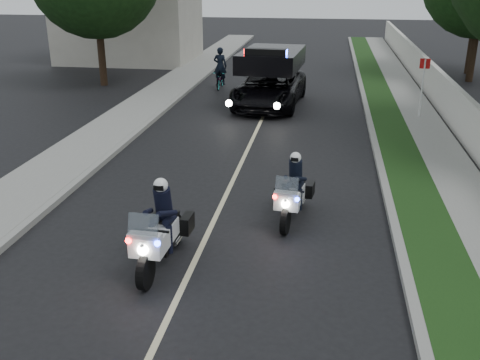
{
  "coord_description": "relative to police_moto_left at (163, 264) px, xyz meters",
  "views": [
    {
      "loc": [
        2.41,
        -7.88,
        5.47
      ],
      "look_at": [
        0.59,
        3.52,
        1.0
      ],
      "focal_mm": 40.86,
      "sensor_mm": 36.0,
      "label": 1
    }
  ],
  "objects": [
    {
      "name": "property_wall",
      "position": [
        7.71,
        8.73,
        0.75
      ],
      "size": [
        0.22,
        60.0,
        1.5
      ],
      "primitive_type": "cube",
      "color": "beige",
      "rests_on": "ground"
    },
    {
      "name": "building_far",
      "position": [
        -9.39,
        24.73,
        3.5
      ],
      "size": [
        8.0,
        6.0,
        7.0
      ],
      "primitive_type": "cube",
      "color": "#A8A396",
      "rests_on": "ground"
    },
    {
      "name": "police_moto_left",
      "position": [
        0.0,
        0.0,
        0.0
      ],
      "size": [
        0.82,
        2.12,
        1.77
      ],
      "primitive_type": null,
      "rotation": [
        0.0,
        0.0,
        -0.04
      ],
      "color": "silver",
      "rests_on": "ground"
    },
    {
      "name": "cyclist",
      "position": [
        -2.11,
        16.97,
        0.0
      ],
      "size": [
        0.68,
        0.49,
        1.79
      ],
      "primitive_type": "imported",
      "rotation": [
        0.0,
        0.0,
        3.05
      ],
      "color": "black",
      "rests_on": "ground"
    },
    {
      "name": "tree_left_near",
      "position": [
        -8.06,
        16.86,
        0.0
      ],
      "size": [
        8.18,
        8.18,
        10.5
      ],
      "primitive_type": null,
      "rotation": [
        0.0,
        0.0,
        -0.38
      ],
      "color": "#163612",
      "rests_on": "ground"
    },
    {
      "name": "curb_left",
      "position": [
        -3.49,
        8.73,
        0.07
      ],
      "size": [
        0.2,
        60.0,
        0.15
      ],
      "primitive_type": "cube",
      "color": "gray",
      "rests_on": "ground"
    },
    {
      "name": "police_moto_right",
      "position": [
        2.4,
        2.5,
        0.0
      ],
      "size": [
        0.91,
        1.96,
        1.61
      ],
      "primitive_type": null,
      "rotation": [
        0.0,
        0.0,
        -0.13
      ],
      "color": "silver",
      "rests_on": "ground"
    },
    {
      "name": "tree_right_d",
      "position": [
        10.34,
        20.76,
        0.0
      ],
      "size": [
        7.26,
        7.26,
        10.02
      ],
      "primitive_type": null,
      "rotation": [
        0.0,
        0.0,
        0.24
      ],
      "color": "#183C14",
      "rests_on": "ground"
    },
    {
      "name": "lane_marking",
      "position": [
        0.61,
        8.73,
        0.0
      ],
      "size": [
        0.12,
        50.0,
        0.01
      ],
      "primitive_type": "cube",
      "color": "#BFB78C",
      "rests_on": "ground"
    },
    {
      "name": "sidewalk_left",
      "position": [
        -4.59,
        8.73,
        0.08
      ],
      "size": [
        2.0,
        60.0,
        0.16
      ],
      "primitive_type": "cube",
      "color": "gray",
      "rests_on": "ground"
    },
    {
      "name": "tree_right_e",
      "position": [
        10.8,
        23.19,
        0.0
      ],
      "size": [
        7.63,
        7.63,
        9.58
      ],
      "primitive_type": null,
      "rotation": [
        0.0,
        0.0,
        -0.43
      ],
      "color": "black",
      "rests_on": "ground"
    },
    {
      "name": "police_suv",
      "position": [
        0.64,
        13.77,
        0.0
      ],
      "size": [
        2.97,
        5.74,
        2.7
      ],
      "primitive_type": "imported",
      "rotation": [
        0.0,
        0.0,
        -0.07
      ],
      "color": "black",
      "rests_on": "ground"
    },
    {
      "name": "ground",
      "position": [
        0.61,
        -1.27,
        0.0
      ],
      "size": [
        120.0,
        120.0,
        0.0
      ],
      "primitive_type": "plane",
      "color": "black",
      "rests_on": "ground"
    },
    {
      "name": "sidewalk_right",
      "position": [
        6.71,
        8.73,
        0.08
      ],
      "size": [
        1.4,
        60.0,
        0.16
      ],
      "primitive_type": "cube",
      "color": "gray",
      "rests_on": "ground"
    },
    {
      "name": "grass_verge",
      "position": [
        5.41,
        8.73,
        0.08
      ],
      "size": [
        1.2,
        60.0,
        0.16
      ],
      "primitive_type": "cube",
      "color": "#193814",
      "rests_on": "ground"
    },
    {
      "name": "bicycle",
      "position": [
        -2.11,
        16.97,
        0.0
      ],
      "size": [
        0.57,
        1.6,
        0.83
      ],
      "primitive_type": "imported",
      "rotation": [
        0.0,
        0.0,
        0.01
      ],
      "color": "black",
      "rests_on": "ground"
    },
    {
      "name": "sign_post",
      "position": [
        6.61,
        12.21,
        0.0
      ],
      "size": [
        0.42,
        0.42,
        2.45
      ],
      "primitive_type": null,
      "rotation": [
        0.0,
        0.0,
        -0.09
      ],
      "color": "red",
      "rests_on": "ground"
    },
    {
      "name": "curb_right",
      "position": [
        4.71,
        8.73,
        0.07
      ],
      "size": [
        0.2,
        60.0,
        0.15
      ],
      "primitive_type": "cube",
      "color": "gray",
      "rests_on": "ground"
    }
  ]
}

